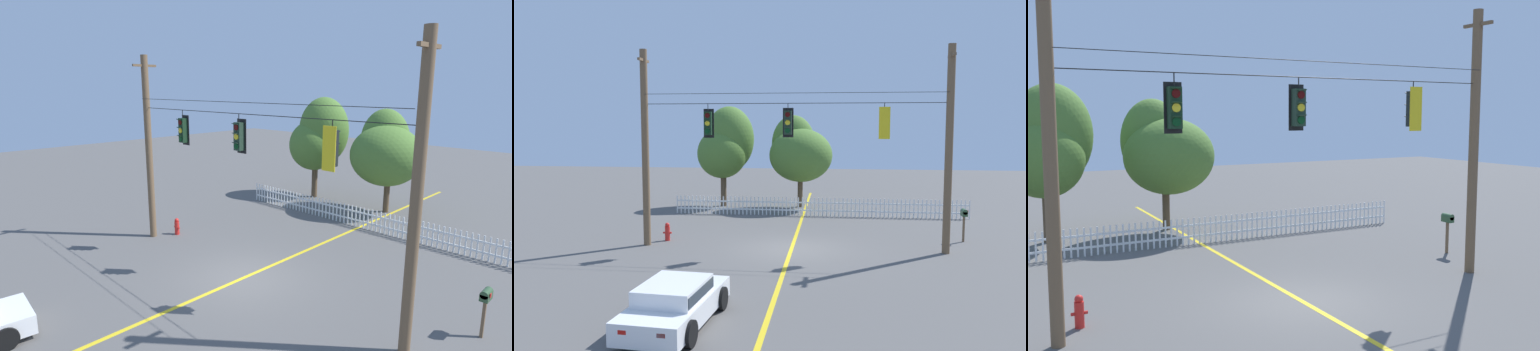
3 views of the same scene
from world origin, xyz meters
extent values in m
plane|color=#565451|center=(0.00, 0.00, 0.00)|extent=(80.00, 80.00, 0.00)
cube|color=gold|center=(0.00, 0.00, 0.00)|extent=(0.16, 36.00, 0.01)
cylinder|color=brown|center=(-6.14, 0.00, 4.09)|extent=(0.30, 0.30, 8.18)
cylinder|color=brown|center=(6.14, 0.00, 4.09)|extent=(0.30, 0.30, 8.18)
cube|color=brown|center=(-6.14, 0.00, 7.73)|extent=(0.10, 1.10, 0.10)
cube|color=brown|center=(6.14, 0.00, 7.73)|extent=(0.10, 1.10, 0.10)
cylinder|color=black|center=(0.00, 0.00, 5.94)|extent=(12.08, 0.02, 0.02)
cylinder|color=black|center=(0.00, -0.25, 6.34)|extent=(12.08, 0.02, 0.02)
cylinder|color=black|center=(-3.45, 0.00, 5.78)|extent=(0.03, 0.03, 0.32)
cube|color=black|center=(-3.45, 0.13, 5.14)|extent=(0.43, 0.02, 1.19)
cube|color=black|center=(-3.45, 0.00, 5.14)|extent=(0.30, 0.24, 0.96)
cylinder|color=#410706|center=(-3.45, -0.14, 5.46)|extent=(0.20, 0.03, 0.20)
cube|color=black|center=(-3.45, -0.18, 5.58)|extent=(0.22, 0.12, 0.06)
cylinder|color=yellow|center=(-3.45, -0.14, 5.14)|extent=(0.20, 0.03, 0.20)
cube|color=black|center=(-3.45, -0.18, 5.26)|extent=(0.22, 0.12, 0.06)
cylinder|color=#073513|center=(-3.45, -0.14, 4.83)|extent=(0.20, 0.03, 0.20)
cube|color=black|center=(-3.45, -0.18, 4.94)|extent=(0.22, 0.12, 0.06)
cylinder|color=black|center=(-0.16, 0.00, 5.80)|extent=(0.03, 0.03, 0.29)
cube|color=black|center=(-0.16, 0.13, 5.17)|extent=(0.43, 0.02, 1.19)
cube|color=#1E3323|center=(-0.16, 0.00, 5.17)|extent=(0.30, 0.24, 0.96)
cylinder|color=#410706|center=(-0.16, -0.14, 5.49)|extent=(0.20, 0.03, 0.20)
cube|color=#1E3323|center=(-0.16, -0.18, 5.61)|extent=(0.22, 0.12, 0.06)
cylinder|color=yellow|center=(-0.16, -0.14, 5.17)|extent=(0.20, 0.03, 0.20)
cube|color=#1E3323|center=(-0.16, -0.18, 5.29)|extent=(0.22, 0.12, 0.06)
cylinder|color=#073513|center=(-0.16, -0.14, 4.85)|extent=(0.20, 0.03, 0.20)
cube|color=#1E3323|center=(-0.16, -0.18, 4.97)|extent=(0.22, 0.12, 0.06)
cylinder|color=black|center=(3.64, 0.00, 5.80)|extent=(0.03, 0.03, 0.28)
cube|color=yellow|center=(3.64, -0.13, 5.16)|extent=(0.43, 0.02, 1.26)
cube|color=black|center=(3.64, 0.00, 5.16)|extent=(0.30, 0.24, 1.01)
cylinder|color=#410706|center=(3.64, 0.14, 5.49)|extent=(0.20, 0.03, 0.20)
cube|color=black|center=(3.64, 0.18, 5.61)|extent=(0.22, 0.12, 0.06)
cylinder|color=yellow|center=(3.64, 0.14, 5.16)|extent=(0.20, 0.03, 0.20)
cube|color=black|center=(3.64, 0.18, 5.27)|extent=(0.22, 0.12, 0.06)
cylinder|color=#073513|center=(3.64, 0.14, 4.82)|extent=(0.20, 0.03, 0.20)
cube|color=black|center=(3.64, 0.18, 4.93)|extent=(0.22, 0.12, 0.06)
cube|color=white|center=(-7.25, 7.94, 0.52)|extent=(0.06, 0.04, 1.04)
cube|color=white|center=(-7.02, 7.94, 0.52)|extent=(0.06, 0.04, 1.04)
cube|color=white|center=(-6.79, 7.94, 0.52)|extent=(0.06, 0.04, 1.04)
cube|color=white|center=(-6.57, 7.94, 0.52)|extent=(0.06, 0.04, 1.04)
cube|color=white|center=(-6.34, 7.94, 0.52)|extent=(0.06, 0.04, 1.04)
cube|color=white|center=(-6.12, 7.94, 0.52)|extent=(0.06, 0.04, 1.04)
cube|color=white|center=(-5.89, 7.94, 0.52)|extent=(0.06, 0.04, 1.04)
cube|color=white|center=(-5.67, 7.94, 0.52)|extent=(0.06, 0.04, 1.04)
cube|color=white|center=(-5.44, 7.94, 0.52)|extent=(0.06, 0.04, 1.04)
cube|color=white|center=(-5.21, 7.94, 0.52)|extent=(0.06, 0.04, 1.04)
cube|color=white|center=(-4.99, 7.94, 0.52)|extent=(0.06, 0.04, 1.04)
cube|color=white|center=(-4.76, 7.94, 0.52)|extent=(0.06, 0.04, 1.04)
cube|color=white|center=(-4.54, 7.94, 0.52)|extent=(0.06, 0.04, 1.04)
cube|color=white|center=(-4.31, 7.94, 0.52)|extent=(0.06, 0.04, 1.04)
cube|color=white|center=(-4.09, 7.94, 0.52)|extent=(0.06, 0.04, 1.04)
cube|color=white|center=(-3.86, 7.94, 0.52)|extent=(0.06, 0.04, 1.04)
cube|color=white|center=(-3.63, 7.94, 0.52)|extent=(0.06, 0.04, 1.04)
cube|color=white|center=(-3.41, 7.94, 0.52)|extent=(0.06, 0.04, 1.04)
cube|color=white|center=(-3.18, 7.94, 0.52)|extent=(0.06, 0.04, 1.04)
cube|color=white|center=(-2.96, 7.94, 0.52)|extent=(0.06, 0.04, 1.04)
cube|color=white|center=(-2.73, 7.94, 0.52)|extent=(0.06, 0.04, 1.04)
cube|color=white|center=(-2.51, 7.94, 0.52)|extent=(0.06, 0.04, 1.04)
cube|color=white|center=(-2.28, 7.94, 0.52)|extent=(0.06, 0.04, 1.04)
cube|color=white|center=(-2.05, 7.94, 0.52)|extent=(0.06, 0.04, 1.04)
cube|color=white|center=(-1.83, 7.94, 0.52)|extent=(0.06, 0.04, 1.04)
cube|color=white|center=(-1.60, 7.94, 0.52)|extent=(0.06, 0.04, 1.04)
cube|color=white|center=(-1.38, 7.94, 0.52)|extent=(0.06, 0.04, 1.04)
cube|color=white|center=(-1.15, 7.94, 0.52)|extent=(0.06, 0.04, 1.04)
cube|color=white|center=(-0.92, 7.94, 0.52)|extent=(0.06, 0.04, 1.04)
cube|color=white|center=(-0.70, 7.94, 0.52)|extent=(0.06, 0.04, 1.04)
cube|color=white|center=(-0.47, 7.94, 0.52)|extent=(0.06, 0.04, 1.04)
cube|color=white|center=(-0.25, 7.94, 0.52)|extent=(0.06, 0.04, 1.04)
cube|color=white|center=(-0.02, 7.94, 0.52)|extent=(0.06, 0.04, 1.04)
cube|color=white|center=(0.20, 7.94, 0.52)|extent=(0.06, 0.04, 1.04)
cube|color=white|center=(0.43, 7.94, 0.52)|extent=(0.06, 0.04, 1.04)
cube|color=white|center=(0.66, 7.94, 0.52)|extent=(0.06, 0.04, 1.04)
cube|color=white|center=(0.88, 7.94, 0.52)|extent=(0.06, 0.04, 1.04)
cube|color=white|center=(1.11, 7.94, 0.52)|extent=(0.06, 0.04, 1.04)
cube|color=white|center=(1.33, 7.94, 0.52)|extent=(0.06, 0.04, 1.04)
cube|color=white|center=(1.56, 7.94, 0.52)|extent=(0.06, 0.04, 1.04)
cube|color=white|center=(1.78, 7.94, 0.52)|extent=(0.06, 0.04, 1.04)
cube|color=white|center=(2.01, 7.94, 0.52)|extent=(0.06, 0.04, 1.04)
cube|color=white|center=(2.24, 7.94, 0.52)|extent=(0.06, 0.04, 1.04)
cube|color=white|center=(2.46, 7.94, 0.52)|extent=(0.06, 0.04, 1.04)
cube|color=white|center=(2.69, 7.94, 0.52)|extent=(0.06, 0.04, 1.04)
cube|color=white|center=(2.91, 7.94, 0.52)|extent=(0.06, 0.04, 1.04)
cube|color=white|center=(3.14, 7.94, 0.52)|extent=(0.06, 0.04, 1.04)
cube|color=white|center=(3.36, 7.94, 0.52)|extent=(0.06, 0.04, 1.04)
cube|color=white|center=(3.59, 7.94, 0.52)|extent=(0.06, 0.04, 1.04)
cube|color=white|center=(3.82, 7.94, 0.52)|extent=(0.06, 0.04, 1.04)
cube|color=white|center=(4.04, 7.94, 0.52)|extent=(0.06, 0.04, 1.04)
cube|color=white|center=(4.27, 7.94, 0.52)|extent=(0.06, 0.04, 1.04)
cube|color=white|center=(4.49, 7.94, 0.52)|extent=(0.06, 0.04, 1.04)
cube|color=white|center=(4.72, 7.94, 0.52)|extent=(0.06, 0.04, 1.04)
cube|color=white|center=(4.95, 7.94, 0.52)|extent=(0.06, 0.04, 1.04)
cube|color=white|center=(5.17, 7.94, 0.52)|extent=(0.06, 0.04, 1.04)
cube|color=white|center=(5.40, 7.94, 0.52)|extent=(0.06, 0.04, 1.04)
cube|color=white|center=(5.62, 7.94, 0.52)|extent=(0.06, 0.04, 1.04)
cube|color=white|center=(5.85, 7.94, 0.52)|extent=(0.06, 0.04, 1.04)
cube|color=white|center=(6.07, 7.94, 0.52)|extent=(0.06, 0.04, 1.04)
cube|color=white|center=(6.30, 7.94, 0.52)|extent=(0.06, 0.04, 1.04)
cube|color=white|center=(6.53, 7.94, 0.52)|extent=(0.06, 0.04, 1.04)
cube|color=white|center=(6.75, 7.94, 0.52)|extent=(0.06, 0.04, 1.04)
cube|color=white|center=(6.98, 7.94, 0.52)|extent=(0.06, 0.04, 1.04)
cube|color=white|center=(7.20, 7.94, 0.52)|extent=(0.06, 0.04, 1.04)
cube|color=white|center=(7.43, 7.94, 0.52)|extent=(0.06, 0.04, 1.04)
cube|color=white|center=(7.65, 7.94, 0.52)|extent=(0.06, 0.04, 1.04)
cube|color=white|center=(7.88, 7.94, 0.52)|extent=(0.06, 0.04, 1.04)
cube|color=white|center=(8.11, 7.94, 0.52)|extent=(0.06, 0.04, 1.04)
cube|color=white|center=(8.33, 7.94, 0.52)|extent=(0.06, 0.04, 1.04)
cube|color=white|center=(8.56, 7.94, 0.52)|extent=(0.06, 0.04, 1.04)
cube|color=white|center=(8.78, 7.94, 0.52)|extent=(0.06, 0.04, 1.04)
cube|color=white|center=(9.01, 7.94, 0.52)|extent=(0.06, 0.04, 1.04)
cube|color=white|center=(0.88, 7.97, 0.31)|extent=(16.26, 0.03, 0.08)
cube|color=white|center=(0.88, 7.97, 0.75)|extent=(16.26, 0.03, 0.08)
cylinder|color=brown|center=(-5.17, 11.02, 1.27)|extent=(0.36, 0.36, 2.54)
ellipsoid|color=#4C752D|center=(-5.23, 10.90, 3.32)|extent=(3.08, 2.98, 3.10)
ellipsoid|color=#4C752D|center=(-4.85, 11.37, 4.20)|extent=(3.12, 2.86, 4.10)
cylinder|color=brown|center=(-0.36, 11.22, 1.19)|extent=(0.32, 0.32, 2.38)
ellipsoid|color=#4C752D|center=(-0.30, 10.74, 3.24)|extent=(3.84, 3.65, 3.25)
ellipsoid|color=#4C752D|center=(-0.81, 11.48, 3.88)|extent=(2.70, 2.35, 3.62)
cube|color=white|center=(-2.26, -8.50, 0.45)|extent=(1.99, 4.17, 0.55)
cube|color=white|center=(-2.28, -8.65, 0.94)|extent=(1.62, 2.06, 0.42)
cube|color=#232D38|center=(-2.28, -8.65, 0.94)|extent=(1.64, 1.98, 0.27)
cylinder|color=black|center=(-2.99, -7.18, 0.32)|extent=(0.23, 0.65, 0.64)
cylinder|color=black|center=(-1.33, -7.31, 0.32)|extent=(0.23, 0.65, 0.64)
cylinder|color=black|center=(-3.20, -9.68, 0.32)|extent=(0.23, 0.65, 0.64)
cylinder|color=black|center=(-1.54, -9.82, 0.32)|extent=(0.23, 0.65, 0.64)
cube|color=white|center=(-2.55, -6.46, 0.55)|extent=(0.20, 0.06, 0.10)
cube|color=white|center=(-1.64, -6.54, 0.55)|extent=(0.20, 0.06, 0.10)
cube|color=red|center=(-2.89, -10.45, 0.55)|extent=(0.20, 0.06, 0.10)
cube|color=red|center=(-1.98, -10.53, 0.55)|extent=(0.20, 0.06, 0.10)
cylinder|color=red|center=(-5.56, 0.92, 0.32)|extent=(0.22, 0.22, 0.63)
sphere|color=red|center=(-5.56, 0.92, 0.70)|extent=(0.20, 0.20, 0.20)
cylinder|color=red|center=(-5.71, 0.92, 0.35)|extent=(0.08, 0.08, 0.08)
cylinder|color=red|center=(-5.41, 0.92, 0.35)|extent=(0.08, 0.08, 0.08)
cube|color=brown|center=(7.34, 2.21, 0.57)|extent=(0.08, 0.08, 1.13)
cube|color=#2D4C2D|center=(7.34, 2.21, 1.24)|extent=(0.22, 0.44, 0.20)
cylinder|color=#2D4C2D|center=(7.34, 2.21, 1.34)|extent=(0.22, 0.44, 0.22)
cube|color=red|center=(7.47, 2.11, 1.35)|extent=(0.02, 0.08, 0.12)
camera|label=1|loc=(10.21, -9.50, 6.81)|focal=28.95mm
camera|label=2|loc=(1.67, -21.03, 5.07)|focal=36.66mm
camera|label=3|loc=(-7.47, -12.68, 4.97)|focal=39.75mm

